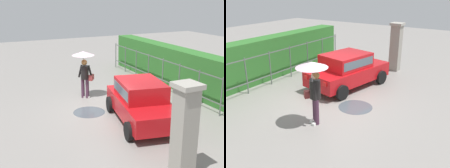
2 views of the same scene
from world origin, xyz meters
TOP-DOWN VIEW (x-y plane):
  - ground_plane at (0.00, 0.00)m, footprint 40.00×40.00m
  - car at (1.56, 0.41)m, footprint 3.96×2.44m
  - pedestrian at (-1.80, -0.45)m, footprint 0.97×0.97m
  - gate_pillar at (4.93, -0.39)m, footprint 0.60×0.60m
  - fence_section at (-0.72, 3.34)m, footprint 11.38×0.05m
  - hedge_row at (-0.72, 4.22)m, footprint 12.33×0.90m
  - puddle_near at (-0.05, -0.94)m, footprint 1.24×1.24m

SIDE VIEW (x-z plane):
  - ground_plane at x=0.00m, z-range 0.00..0.00m
  - puddle_near at x=-0.05m, z-range 0.00..0.00m
  - car at x=1.56m, z-range 0.06..1.54m
  - fence_section at x=-0.72m, z-range 0.08..1.58m
  - hedge_row at x=-0.72m, z-range 0.00..1.90m
  - gate_pillar at x=4.93m, z-range 0.03..2.45m
  - pedestrian at x=-1.80m, z-range 0.46..2.52m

